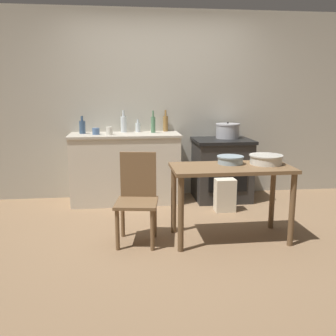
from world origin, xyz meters
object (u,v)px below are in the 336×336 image
at_px(bottle_center, 82,127).
at_px(stove, 222,169).
at_px(bottle_far_left, 166,123).
at_px(cup_mid_right, 109,131).
at_px(mixing_bowl_small, 266,159).
at_px(cup_center_right, 96,131).
at_px(work_table, 231,178).
at_px(mixing_bowl_large, 230,159).
at_px(bottle_center_left, 153,124).
at_px(stock_pot, 228,131).
at_px(chair, 137,196).
at_px(flour_sack, 225,195).
at_px(bottle_mid_left, 138,127).
at_px(bottle_left, 124,124).

bearing_deg(bottle_center, stove, -3.89).
xyz_separation_m(bottle_far_left, cup_mid_right, (-0.77, -0.32, -0.06)).
distance_m(mixing_bowl_small, cup_center_right, 2.22).
xyz_separation_m(work_table, mixing_bowl_large, (0.02, 0.12, 0.17)).
bearing_deg(mixing_bowl_small, work_table, -171.54).
bearing_deg(mixing_bowl_small, bottle_center_left, 124.41).
distance_m(bottle_far_left, cup_center_right, 0.98).
bearing_deg(stove, bottle_center, 176.11).
xyz_separation_m(stove, cup_center_right, (-1.68, -0.01, 0.54)).
xyz_separation_m(cup_center_right, cup_mid_right, (0.17, -0.05, 0.01)).
bearing_deg(stock_pot, mixing_bowl_large, -104.68).
height_order(chair, bottle_center, bottle_center).
bearing_deg(flour_sack, cup_mid_right, 161.17).
xyz_separation_m(flour_sack, mixing_bowl_large, (-0.17, -0.75, 0.59)).
height_order(work_table, bottle_far_left, bottle_far_left).
xyz_separation_m(flour_sack, bottle_mid_left, (-1.03, 0.76, 0.78)).
xyz_separation_m(flour_sack, bottle_left, (-1.23, 0.76, 0.83)).
distance_m(stove, work_table, 1.45).
relative_size(work_table, bottle_left, 3.95).
height_order(stock_pot, bottle_far_left, bottle_far_left).
relative_size(chair, stock_pot, 2.68).
xyz_separation_m(mixing_bowl_large, bottle_left, (-1.05, 1.51, 0.24)).
bearing_deg(bottle_left, bottle_mid_left, 0.20).
relative_size(stove, mixing_bowl_large, 3.10).
distance_m(stock_pot, bottle_center, 1.96).
xyz_separation_m(stock_pot, cup_mid_right, (-1.60, -0.15, 0.04)).
bearing_deg(bottle_center_left, chair, -101.07).
xyz_separation_m(stove, bottle_center, (-1.86, 0.13, 0.59)).
relative_size(chair, mixing_bowl_large, 3.28).
height_order(bottle_center_left, cup_mid_right, bottle_center_left).
distance_m(stove, chair, 1.81).
bearing_deg(cup_center_right, bottle_far_left, 16.31).
distance_m(flour_sack, mixing_bowl_small, 1.03).
relative_size(mixing_bowl_large, mixing_bowl_small, 0.81).
bearing_deg(bottle_left, cup_mid_right, -123.81).
distance_m(mixing_bowl_large, cup_mid_right, 1.76).
relative_size(mixing_bowl_small, cup_center_right, 3.65).
bearing_deg(bottle_far_left, stove, -19.67).
distance_m(stock_pot, mixing_bowl_large, 1.43).
bearing_deg(bottle_far_left, mixing_bowl_small, -62.99).
xyz_separation_m(work_table, flour_sack, (0.19, 0.87, -0.43)).
xyz_separation_m(mixing_bowl_large, cup_center_right, (-1.41, 1.28, 0.16)).
xyz_separation_m(work_table, stock_pot, (0.38, 1.50, 0.30)).
height_order(stove, mixing_bowl_large, stove).
bearing_deg(cup_center_right, flour_sack, -18.50).
height_order(stove, chair, chair).
xyz_separation_m(stove, stock_pot, (0.09, 0.09, 0.52)).
bearing_deg(work_table, stock_pot, 75.68).
bearing_deg(work_table, cup_mid_right, 132.07).
bearing_deg(mixing_bowl_large, bottle_far_left, 106.98).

